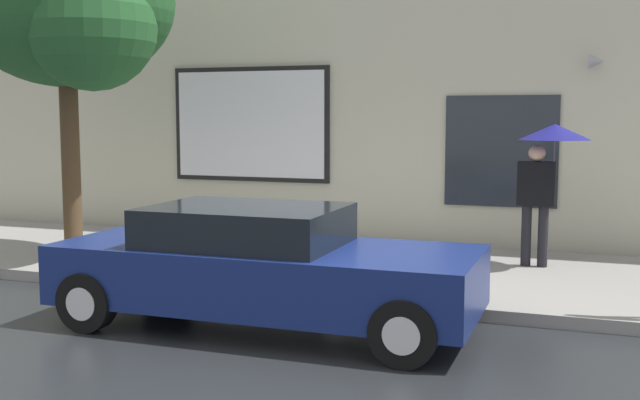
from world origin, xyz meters
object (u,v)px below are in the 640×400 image
parked_car (262,267)px  pedestrian_with_umbrella (548,155)px  street_tree (70,7)px  fire_hydrant (330,251)px

parked_car → pedestrian_with_umbrella: pedestrian_with_umbrella is taller
parked_car → street_tree: bearing=152.2°
street_tree → parked_car: bearing=-27.8°
parked_car → fire_hydrant: bearing=84.0°
parked_car → street_tree: (-3.97, 2.10, 3.19)m
pedestrian_with_umbrella → street_tree: bearing=-166.7°
fire_hydrant → street_tree: street_tree is taller
pedestrian_with_umbrella → street_tree: (-6.68, -1.58, 2.11)m
pedestrian_with_umbrella → fire_hydrant: bearing=-142.4°
fire_hydrant → parked_car: bearing=-96.0°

